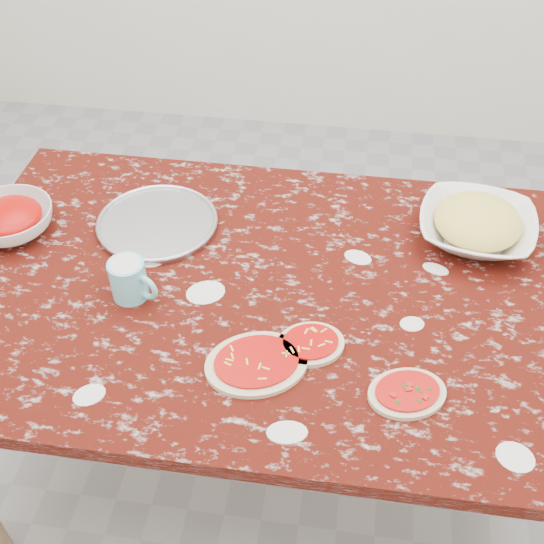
% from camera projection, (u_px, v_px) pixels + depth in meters
% --- Properties ---
extents(ground, '(4.00, 4.00, 0.00)m').
position_uv_depth(ground, '(272.00, 454.00, 2.17)').
color(ground, gray).
extents(worktable, '(1.60, 1.00, 0.75)m').
position_uv_depth(worktable, '(272.00, 310.00, 1.71)').
color(worktable, '#3B0B06').
rests_on(worktable, ground).
extents(pizza_tray, '(0.40, 0.40, 0.01)m').
position_uv_depth(pizza_tray, '(157.00, 224.00, 1.82)').
color(pizza_tray, '#B2B2B7').
rests_on(pizza_tray, worktable).
extents(sauce_bowl, '(0.24, 0.24, 0.07)m').
position_uv_depth(sauce_bowl, '(10.00, 221.00, 1.78)').
color(sauce_bowl, white).
rests_on(sauce_bowl, worktable).
extents(cheese_bowl, '(0.34, 0.34, 0.07)m').
position_uv_depth(cheese_bowl, '(476.00, 228.00, 1.76)').
color(cheese_bowl, white).
rests_on(cheese_bowl, worktable).
extents(flour_mug, '(0.13, 0.09, 0.10)m').
position_uv_depth(flour_mug, '(130.00, 279.00, 1.59)').
color(flour_mug, '#6DCBDC').
rests_on(flour_mug, worktable).
extents(pizza_left, '(0.28, 0.25, 0.02)m').
position_uv_depth(pizza_left, '(256.00, 363.00, 1.47)').
color(pizza_left, beige).
rests_on(pizza_left, worktable).
extents(pizza_mid, '(0.19, 0.17, 0.02)m').
position_uv_depth(pizza_mid, '(311.00, 344.00, 1.51)').
color(pizza_mid, beige).
rests_on(pizza_mid, worktable).
extents(pizza_right, '(0.20, 0.18, 0.02)m').
position_uv_depth(pizza_right, '(407.00, 393.00, 1.41)').
color(pizza_right, beige).
rests_on(pizza_right, worktable).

